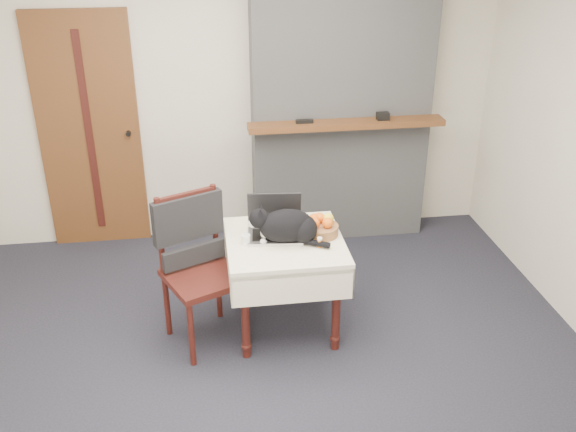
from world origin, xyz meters
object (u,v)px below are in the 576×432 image
(fruit_basket, at_px, (321,227))
(chair, at_px, (195,248))
(door, at_px, (90,133))
(laptop, at_px, (275,225))
(pill_bottle, at_px, (320,242))
(side_table, at_px, (285,254))
(cat, at_px, (288,226))
(cream_jar, at_px, (246,240))

(fruit_basket, relative_size, chair, 0.23)
(door, height_order, fruit_basket, door)
(laptop, xyz_separation_m, pill_bottle, (0.27, -0.23, -0.03))
(door, xyz_separation_m, side_table, (1.43, -1.53, -0.41))
(door, height_order, cat, door)
(fruit_basket, bearing_deg, side_table, -169.72)
(door, distance_m, chair, 1.75)
(cat, height_order, pill_bottle, cat)
(laptop, bearing_deg, door, 139.39)
(pill_bottle, bearing_deg, cream_jar, 167.44)
(door, xyz_separation_m, cat, (1.45, -1.56, -0.19))
(door, height_order, laptop, door)
(cream_jar, height_order, fruit_basket, fruit_basket)
(laptop, distance_m, cat, 0.15)
(chair, bearing_deg, side_table, -26.69)
(pill_bottle, bearing_deg, laptop, 138.93)
(laptop, relative_size, pill_bottle, 5.61)
(door, height_order, side_table, door)
(side_table, distance_m, pill_bottle, 0.29)
(fruit_basket, bearing_deg, laptop, 170.47)
(fruit_basket, bearing_deg, cat, -162.47)
(cream_jar, bearing_deg, side_table, 6.38)
(door, relative_size, cream_jar, 28.62)
(cat, xyz_separation_m, chair, (-0.62, 0.05, -0.15))
(door, distance_m, cream_jar, 1.96)
(side_table, distance_m, laptop, 0.21)
(door, distance_m, pill_bottle, 2.35)
(door, xyz_separation_m, pill_bottle, (1.64, -1.66, -0.26))
(laptop, relative_size, fruit_basket, 1.62)
(cat, xyz_separation_m, pill_bottle, (0.19, -0.11, -0.08))
(cat, height_order, cream_jar, cat)
(side_table, bearing_deg, cream_jar, -173.62)
(door, distance_m, laptop, 2.00)
(chair, bearing_deg, fruit_basket, -22.95)
(laptop, relative_size, cat, 0.75)
(door, relative_size, chair, 1.91)
(side_table, bearing_deg, fruit_basket, 10.28)
(laptop, bearing_deg, cream_jar, -143.14)
(chair, bearing_deg, door, 94.50)
(laptop, height_order, fruit_basket, laptop)
(laptop, distance_m, chair, 0.56)
(door, height_order, pill_bottle, door)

